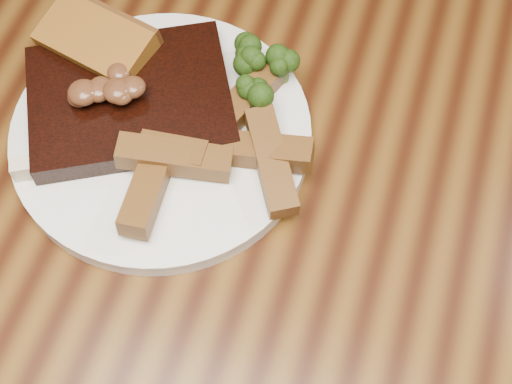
# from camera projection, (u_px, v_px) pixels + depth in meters

# --- Properties ---
(dining_table) EXTENTS (1.60, 0.90, 0.75)m
(dining_table) POSITION_uv_depth(u_px,v_px,m) (249.00, 256.00, 0.66)
(dining_table) COLOR #533310
(dining_table) RESTS_ON ground
(plate) EXTENTS (0.30, 0.30, 0.01)m
(plate) POSITION_uv_depth(u_px,v_px,m) (162.00, 135.00, 0.61)
(plate) COLOR white
(plate) RESTS_ON dining_table
(steak) EXTENTS (0.21, 0.19, 0.02)m
(steak) POSITION_uv_depth(u_px,v_px,m) (131.00, 101.00, 0.60)
(steak) COLOR black
(steak) RESTS_ON plate
(steak_bone) EXTENTS (0.14, 0.08, 0.02)m
(steak_bone) POSITION_uv_depth(u_px,v_px,m) (105.00, 159.00, 0.58)
(steak_bone) COLOR beige
(steak_bone) RESTS_ON plate
(mushroom_pile) EXTENTS (0.08, 0.08, 0.03)m
(mushroom_pile) POSITION_uv_depth(u_px,v_px,m) (112.00, 86.00, 0.58)
(mushroom_pile) COLOR #55301A
(mushroom_pile) RESTS_ON steak
(garlic_bread) EXTENTS (0.11, 0.07, 0.02)m
(garlic_bread) POSITION_uv_depth(u_px,v_px,m) (100.00, 55.00, 0.63)
(garlic_bread) COLOR brown
(garlic_bread) RESTS_ON plate
(potato_wedges) EXTENTS (0.12, 0.12, 0.02)m
(potato_wedges) POSITION_uv_depth(u_px,v_px,m) (212.00, 149.00, 0.58)
(potato_wedges) COLOR brown
(potato_wedges) RESTS_ON plate
(broccoli_cluster) EXTENTS (0.06, 0.06, 0.04)m
(broccoli_cluster) POSITION_uv_depth(u_px,v_px,m) (263.00, 74.00, 0.60)
(broccoli_cluster) COLOR #223E0E
(broccoli_cluster) RESTS_ON plate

